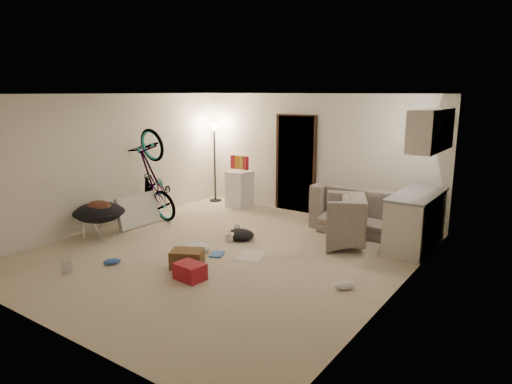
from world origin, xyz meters
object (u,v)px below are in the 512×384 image
Objects in this scene: juicer at (230,237)px; tv_box at (138,210)px; floor_lamp at (214,146)px; mini_fridge at (239,189)px; bicycle at (154,197)px; saucer_chair at (99,217)px; armchair at (364,228)px; sofa at (370,215)px; kitchen_counter at (415,222)px; drink_case_a at (187,259)px; drink_case_b at (190,271)px.

tv_box is at bearing -172.58° from juicer.
floor_lamp reaches higher than mini_fridge.
bicycle reaches higher than saucer_chair.
floor_lamp is at bearing 49.79° from armchair.
floor_lamp reaches higher than armchair.
floor_lamp is 2.63m from tv_box.
sofa is at bearing 31.32° from tv_box.
saucer_chair is (-4.73, -2.65, -0.06)m from kitchen_counter.
bicycle is (-4.73, -1.35, 0.06)m from kitchen_counter.
floor_lamp is 1.21m from mini_fridge.
floor_lamp is at bearing 7.55° from bicycle.
armchair is (-0.70, -0.44, -0.13)m from kitchen_counter.
bicycle is at bearing 90.73° from tv_box.
juicer is at bearing 29.06° from saucer_chair.
saucer_chair is (-0.00, -1.30, -0.12)m from bicycle.
kitchen_counter is (4.83, -0.65, -0.87)m from floor_lamp.
tv_box reaches higher than sofa.
drink_case_a is (-2.48, -2.82, -0.31)m from kitchen_counter.
kitchen_counter is 3.74× the size of drink_case_b.
juicer is (2.13, -2.17, -1.22)m from floor_lamp.
floor_lamp is 8.72× the size of juicer.
kitchen_counter is at bearing 152.95° from sofa.
drink_case_a is at bearing -131.32° from kitchen_counter.
bicycle is 2.12× the size of saucer_chair.
drink_case_b is (-1.44, -2.68, -0.20)m from armchair.
bicycle is at bearing 90.00° from saucer_chair.
floor_lamp is at bearing 130.92° from drink_case_b.
armchair is at bearing 67.21° from drink_case_b.
drink_case_b is at bearing -124.47° from kitchen_counter.
drink_case_b is at bearing -70.76° from juicer.
bicycle is (0.10, -2.00, -0.81)m from floor_lamp.
armchair reaches higher than drink_case_a.
armchair is 2.28m from juicer.
kitchen_counter reaches higher than armchair.
armchair is at bearing -13.68° from mini_fridge.
saucer_chair is (-0.69, -3.20, -0.03)m from mini_fridge.
saucer_chair is (-4.03, -2.21, 0.06)m from armchair.
tv_box reaches higher than drink_case_a.
drink_case_b is 1.93× the size of juicer.
saucer_chair reaches higher than armchair.
drink_case_a is at bearing -118.33° from bicycle.
saucer_chair is at bearing 175.13° from drink_case_b.
floor_lamp is 4.01m from sofa.
drink_case_b is at bearing -59.85° from mini_fridge.
saucer_chair is 2.64m from drink_case_b.
sofa is at bearing 0.94° from mini_fridge.
saucer_chair reaches higher than drink_case_b.
armchair is 2.40× the size of drink_case_b.
armchair is (0.25, -0.89, 0.01)m from sofa.
floor_lamp is at bearing 95.03° from drink_case_a.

